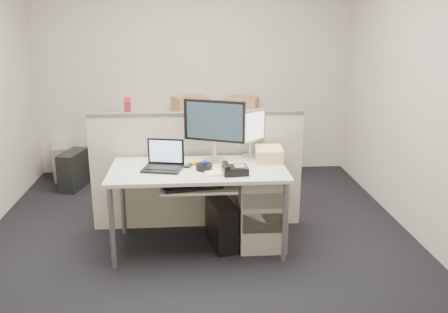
{
  "coord_description": "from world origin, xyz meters",
  "views": [
    {
      "loc": [
        -0.07,
        -3.85,
        1.96
      ],
      "look_at": [
        0.23,
        0.15,
        0.79
      ],
      "focal_mm": 38.0,
      "sensor_mm": 36.0,
      "label": 1
    }
  ],
  "objects": [
    {
      "name": "floor",
      "position": [
        0.0,
        0.0,
        -0.01
      ],
      "size": [
        4.0,
        4.5,
        0.01
      ],
      "primitive_type": "cube",
      "color": "black",
      "rests_on": "ground"
    },
    {
      "name": "wall_back",
      "position": [
        0.0,
        2.25,
        1.35
      ],
      "size": [
        4.0,
        0.02,
        2.7
      ],
      "primitive_type": "cube",
      "color": "#BAB1A2",
      "rests_on": "ground"
    },
    {
      "name": "wall_front",
      "position": [
        0.0,
        -2.25,
        1.35
      ],
      "size": [
        4.0,
        0.02,
        2.7
      ],
      "primitive_type": "cube",
      "color": "#BAB1A2",
      "rests_on": "ground"
    },
    {
      "name": "wall_right",
      "position": [
        2.0,
        0.0,
        1.35
      ],
      "size": [
        0.02,
        4.5,
        2.7
      ],
      "primitive_type": "cube",
      "color": "#BAB1A2",
      "rests_on": "ground"
    },
    {
      "name": "desk",
      "position": [
        0.0,
        0.0,
        0.66
      ],
      "size": [
        1.5,
        0.75,
        0.73
      ],
      "color": "beige",
      "rests_on": "floor"
    },
    {
      "name": "keyboard_tray",
      "position": [
        0.0,
        -0.18,
        0.62
      ],
      "size": [
        0.62,
        0.32,
        0.02
      ],
      "primitive_type": "cube",
      "color": "beige",
      "rests_on": "desk"
    },
    {
      "name": "drawer_pedestal",
      "position": [
        0.55,
        0.05,
        0.33
      ],
      "size": [
        0.4,
        0.55,
        0.65
      ],
      "primitive_type": "cube",
      "color": "#AB9F90",
      "rests_on": "floor"
    },
    {
      "name": "cubicle_partition",
      "position": [
        0.0,
        0.45,
        0.55
      ],
      "size": [
        2.0,
        0.06,
        1.1
      ],
      "primitive_type": "cube",
      "color": "#BAB09B",
      "rests_on": "floor"
    },
    {
      "name": "back_counter",
      "position": [
        0.0,
        1.93,
        0.36
      ],
      "size": [
        2.0,
        0.6,
        0.72
      ],
      "primitive_type": "cube",
      "color": "#AB9F90",
      "rests_on": "floor"
    },
    {
      "name": "monitor_main",
      "position": [
        0.15,
        0.18,
        1.01
      ],
      "size": [
        0.59,
        0.41,
        0.56
      ],
      "primitive_type": "cube",
      "rotation": [
        0.0,
        0.0,
        -0.4
      ],
      "color": "black",
      "rests_on": "desk"
    },
    {
      "name": "monitor_small",
      "position": [
        0.49,
        0.32,
        0.94
      ],
      "size": [
        0.38,
        0.35,
        0.43
      ],
      "primitive_type": "cube",
      "rotation": [
        0.0,
        0.0,
        0.68
      ],
      "color": "#B7B7BC",
      "rests_on": "desk"
    },
    {
      "name": "laptop",
      "position": [
        -0.3,
        -0.02,
        0.85
      ],
      "size": [
        0.37,
        0.3,
        0.24
      ],
      "primitive_type": "cube",
      "rotation": [
        0.0,
        0.0,
        -0.22
      ],
      "color": "black",
      "rests_on": "desk"
    },
    {
      "name": "trackball",
      "position": [
        0.05,
        -0.05,
        0.76
      ],
      "size": [
        0.16,
        0.16,
        0.05
      ],
      "primitive_type": "cylinder",
      "rotation": [
        0.0,
        0.0,
        -0.18
      ],
      "color": "black",
      "rests_on": "desk"
    },
    {
      "name": "desk_phone",
      "position": [
        0.3,
        -0.18,
        0.76
      ],
      "size": [
        0.21,
        0.18,
        0.06
      ],
      "primitive_type": "cube",
      "rotation": [
        0.0,
        0.0,
        0.08
      ],
      "color": "black",
      "rests_on": "desk"
    },
    {
      "name": "paper_stack",
      "position": [
        0.15,
        -0.08,
        0.74
      ],
      "size": [
        0.27,
        0.31,
        0.01
      ],
      "primitive_type": "cube",
      "rotation": [
        0.0,
        0.0,
        0.21
      ],
      "color": "white",
      "rests_on": "desk"
    },
    {
      "name": "sticky_pad",
      "position": [
        0.18,
        0.0,
        0.74
      ],
      "size": [
        0.1,
        0.1,
        0.01
      ],
      "primitive_type": "cube",
      "rotation": [
        0.0,
        0.0,
        0.13
      ],
      "color": "yellow",
      "rests_on": "desk"
    },
    {
      "name": "travel_mug",
      "position": [
        -0.35,
        0.22,
        0.82
      ],
      "size": [
        0.11,
        0.11,
        0.17
      ],
      "primitive_type": "cylinder",
      "rotation": [
        0.0,
        0.0,
        0.38
      ],
      "color": "black",
      "rests_on": "desk"
    },
    {
      "name": "banana",
      "position": [
        0.0,
        0.1,
        0.75
      ],
      "size": [
        0.17,
        0.05,
        0.04
      ],
      "primitive_type": "ellipsoid",
      "rotation": [
        0.0,
        0.0,
        0.04
      ],
      "color": "gold",
      "rests_on": "desk"
    },
    {
      "name": "cellphone",
      "position": [
        -0.08,
        0.05,
        0.74
      ],
      "size": [
        0.07,
        0.1,
        0.01
      ],
      "primitive_type": "cube",
      "rotation": [
        0.0,
        0.0,
        -0.27
      ],
      "color": "black",
      "rests_on": "desk"
    },
    {
      "name": "manila_folders",
      "position": [
        0.64,
        0.2,
        0.79
      ],
      "size": [
        0.26,
        0.32,
        0.11
      ],
      "primitive_type": "cube",
      "rotation": [
        0.0,
        0.0,
        -0.07
      ],
      "color": "#F2D891",
      "rests_on": "desk"
    },
    {
      "name": "keyboard",
      "position": [
        -0.05,
        -0.22,
        0.64
      ],
      "size": [
        0.5,
        0.26,
        0.03
      ],
      "primitive_type": "cube",
      "rotation": [
        0.0,
        0.0,
        0.2
      ],
      "color": "black",
      "rests_on": "keyboard_tray"
    },
    {
      "name": "pc_tower_desk",
      "position": [
        0.2,
        0.01,
        0.21
      ],
      "size": [
        0.27,
        0.48,
        0.42
      ],
      "primitive_type": "cube",
      "rotation": [
        0.0,
        0.0,
        0.22
      ],
      "color": "black",
      "rests_on": "floor"
    },
    {
      "name": "pc_tower_spare_dark",
      "position": [
        -1.45,
        1.63,
        0.22
      ],
      "size": [
        0.3,
        0.51,
        0.45
      ],
      "primitive_type": "cube",
      "rotation": [
        0.0,
        0.0,
        -0.24
      ],
      "color": "black",
      "rests_on": "floor"
    },
    {
      "name": "pc_tower_spare_silver",
      "position": [
        -1.7,
        2.03,
        0.21
      ],
      "size": [
        0.27,
        0.49,
        0.43
      ],
      "primitive_type": "cube",
      "rotation": [
        0.0,
        0.0,
        0.21
      ],
      "color": "#B7B7BC",
      "rests_on": "floor"
    },
    {
      "name": "cardboard_box_left",
      "position": [
        -0.05,
        2.04,
        0.87
      ],
      "size": [
        0.48,
        0.43,
        0.3
      ],
      "primitive_type": "cube",
      "rotation": [
        0.0,
        0.0,
        0.4
      ],
      "color": "#9E7758",
      "rests_on": "back_counter"
    },
    {
      "name": "cardboard_box_right",
      "position": [
        0.6,
        2.04,
        0.86
      ],
      "size": [
        0.47,
        0.41,
        0.28
      ],
      "primitive_type": "cube",
      "rotation": [
        0.0,
        0.0,
        -0.31
      ],
      "color": "#9E7758",
      "rests_on": "back_counter"
    },
    {
      "name": "red_binder",
      "position": [
        -0.8,
        1.83,
        0.87
      ],
      "size": [
        0.12,
        0.34,
        0.31
      ],
      "primitive_type": "cube",
      "rotation": [
        0.0,
        0.0,
        0.12
      ],
      "color": "maroon",
      "rests_on": "back_counter"
    }
  ]
}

